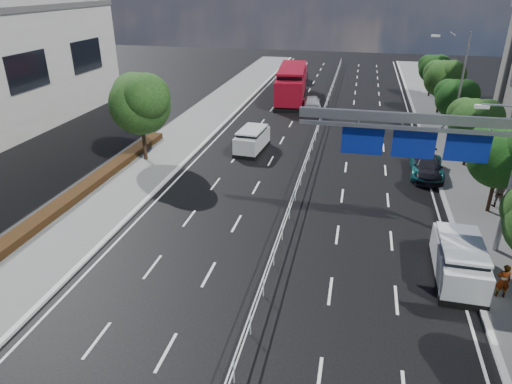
% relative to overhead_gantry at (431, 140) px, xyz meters
% --- Properties ---
extents(ground, '(160.00, 160.00, 0.00)m').
position_rel_overhead_gantry_xyz_m(ground, '(-6.74, -10.05, -5.61)').
color(ground, black).
rests_on(ground, ground).
extents(kerb_near, '(0.25, 140.00, 0.15)m').
position_rel_overhead_gantry_xyz_m(kerb_near, '(-15.74, -10.05, -5.54)').
color(kerb_near, silver).
rests_on(kerb_near, ground).
extents(median_fence, '(0.05, 85.00, 1.02)m').
position_rel_overhead_gantry_xyz_m(median_fence, '(-6.74, 12.45, -5.08)').
color(median_fence, silver).
rests_on(median_fence, ground).
extents(hedge_near, '(1.00, 36.00, 0.44)m').
position_rel_overhead_gantry_xyz_m(hedge_near, '(-20.04, -5.05, -5.25)').
color(hedge_near, black).
rests_on(hedge_near, sidewalk_near).
extents(overhead_gantry, '(10.24, 0.38, 7.45)m').
position_rel_overhead_gantry_xyz_m(overhead_gantry, '(0.00, 0.00, 0.00)').
color(overhead_gantry, gray).
rests_on(overhead_gantry, ground).
extents(streetlight_far, '(2.78, 2.40, 9.00)m').
position_rel_overhead_gantry_xyz_m(streetlight_far, '(3.76, 15.95, -0.40)').
color(streetlight_far, gray).
rests_on(streetlight_far, ground).
extents(near_tree_back, '(4.84, 4.51, 6.69)m').
position_rel_overhead_gantry_xyz_m(near_tree_back, '(-18.68, 7.92, -1.00)').
color(near_tree_back, black).
rests_on(near_tree_back, ground).
extents(far_tree_d, '(3.85, 3.59, 5.34)m').
position_rel_overhead_gantry_xyz_m(far_tree_d, '(4.51, 4.42, -1.92)').
color(far_tree_d, black).
rests_on(far_tree_d, ground).
extents(far_tree_e, '(3.63, 3.38, 5.13)m').
position_rel_overhead_gantry_xyz_m(far_tree_e, '(4.51, 11.93, -2.05)').
color(far_tree_e, black).
rests_on(far_tree_e, ground).
extents(far_tree_f, '(3.52, 3.28, 5.02)m').
position_rel_overhead_gantry_xyz_m(far_tree_f, '(4.50, 19.43, -2.12)').
color(far_tree_f, black).
rests_on(far_tree_f, ground).
extents(far_tree_g, '(3.96, 3.69, 5.45)m').
position_rel_overhead_gantry_xyz_m(far_tree_g, '(4.51, 26.92, -1.85)').
color(far_tree_g, black).
rests_on(far_tree_g, ground).
extents(far_tree_h, '(3.41, 3.18, 4.91)m').
position_rel_overhead_gantry_xyz_m(far_tree_h, '(4.50, 34.43, -2.18)').
color(far_tree_h, black).
rests_on(far_tree_h, ground).
extents(white_minivan, '(2.16, 4.37, 1.84)m').
position_rel_overhead_gantry_xyz_m(white_minivan, '(-11.43, 11.83, -4.70)').
color(white_minivan, black).
rests_on(white_minivan, ground).
extents(red_bus, '(3.94, 12.47, 3.67)m').
position_rel_overhead_gantry_xyz_m(red_bus, '(-11.00, 29.79, -3.70)').
color(red_bus, black).
rests_on(red_bus, ground).
extents(near_car_silver, '(2.40, 4.71, 1.53)m').
position_rel_overhead_gantry_xyz_m(near_car_silver, '(-8.24, 25.80, -4.84)').
color(near_car_silver, silver).
rests_on(near_car_silver, ground).
extents(near_car_dark, '(1.64, 4.27, 1.39)m').
position_rel_overhead_gantry_xyz_m(near_car_dark, '(-11.20, 39.87, -4.91)').
color(near_car_dark, black).
rests_on(near_car_dark, ground).
extents(silver_minivan, '(2.03, 4.64, 1.91)m').
position_rel_overhead_gantry_xyz_m(silver_minivan, '(1.56, -2.84, -4.67)').
color(silver_minivan, black).
rests_on(silver_minivan, ground).
extents(parked_car_teal, '(2.37, 4.69, 1.27)m').
position_rel_overhead_gantry_xyz_m(parked_car_teal, '(1.56, 9.54, -4.97)').
color(parked_car_teal, '#166667').
rests_on(parked_car_teal, ground).
extents(parked_car_dark, '(1.97, 4.73, 1.37)m').
position_rel_overhead_gantry_xyz_m(parked_car_dark, '(1.56, 9.49, -4.92)').
color(parked_car_dark, black).
rests_on(parked_car_dark, ground).
extents(pedestrian_a, '(0.59, 0.39, 1.58)m').
position_rel_overhead_gantry_xyz_m(pedestrian_a, '(3.13, -4.02, -4.68)').
color(pedestrian_a, gray).
rests_on(pedestrian_a, sidewalk_far).
extents(pedestrian_b, '(0.98, 0.84, 1.75)m').
position_rel_overhead_gantry_xyz_m(pedestrian_b, '(5.07, 5.21, -4.59)').
color(pedestrian_b, gray).
rests_on(pedestrian_b, sidewalk_far).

